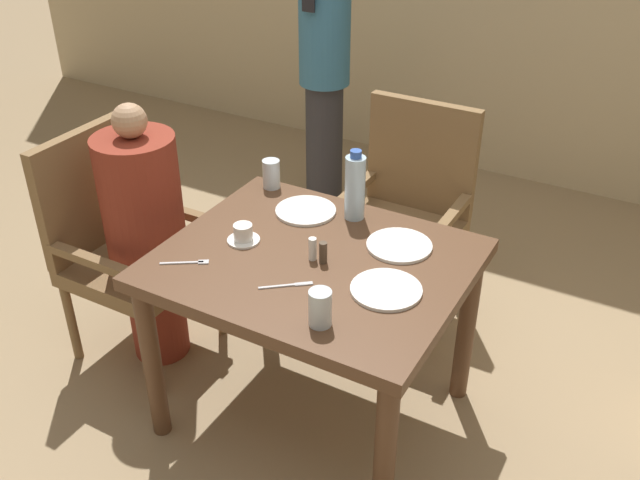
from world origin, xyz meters
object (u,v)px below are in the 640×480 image
(plate_main_right, at_px, (386,290))
(glass_tall_near, at_px, (320,308))
(diner_in_left_chair, at_px, (146,235))
(teacup_with_saucer, at_px, (243,234))
(standing_host, at_px, (324,63))
(water_bottle, at_px, (355,187))
(plate_dessert_center, at_px, (399,245))
(plate_main_left, at_px, (306,211))
(glass_tall_mid, at_px, (271,174))
(chair_left_side, at_px, (121,240))
(chair_far_side, at_px, (406,207))

(plate_main_right, xyz_separation_m, glass_tall_near, (-0.10, -0.25, 0.05))
(glass_tall_near, bearing_deg, plate_main_right, 67.87)
(diner_in_left_chair, xyz_separation_m, teacup_with_saucer, (0.50, -0.03, 0.17))
(standing_host, xyz_separation_m, water_bottle, (0.79, -1.19, -0.02))
(plate_dessert_center, distance_m, glass_tall_near, 0.53)
(standing_host, height_order, plate_dessert_center, standing_host)
(standing_host, relative_size, teacup_with_saucer, 13.67)
(plate_main_left, distance_m, glass_tall_mid, 0.26)
(chair_left_side, relative_size, plate_main_left, 4.17)
(chair_left_side, xyz_separation_m, plate_dessert_center, (1.16, 0.21, 0.21))
(chair_left_side, distance_m, glass_tall_mid, 0.69)
(chair_left_side, bearing_deg, teacup_with_saucer, -2.35)
(chair_far_side, bearing_deg, diner_in_left_chair, -132.88)
(chair_left_side, height_order, plate_main_right, chair_left_side)
(diner_in_left_chair, height_order, chair_far_side, diner_in_left_chair)
(plate_main_left, distance_m, water_bottle, 0.23)
(standing_host, distance_m, plate_dessert_center, 1.67)
(chair_left_side, distance_m, glass_tall_near, 1.20)
(plate_main_left, bearing_deg, teacup_with_saucer, -106.59)
(chair_left_side, height_order, plate_dessert_center, chair_left_side)
(chair_far_side, distance_m, standing_host, 1.10)
(chair_far_side, height_order, water_bottle, water_bottle)
(teacup_with_saucer, bearing_deg, chair_far_side, 72.27)
(chair_left_side, xyz_separation_m, standing_host, (0.13, 1.52, 0.35))
(plate_main_right, bearing_deg, chair_left_side, 177.36)
(chair_left_side, height_order, water_bottle, water_bottle)
(standing_host, relative_size, plate_main_right, 6.94)
(chair_left_side, relative_size, glass_tall_near, 8.17)
(plate_main_left, xyz_separation_m, plate_main_right, (0.49, -0.33, 0.00))
(standing_host, bearing_deg, teacup_with_saucer, -71.36)
(glass_tall_near, bearing_deg, plate_main_left, 123.89)
(plate_dessert_center, bearing_deg, water_bottle, 154.44)
(chair_far_side, bearing_deg, plate_main_right, -71.38)
(plate_main_left, xyz_separation_m, glass_tall_near, (0.39, -0.58, 0.05))
(teacup_with_saucer, bearing_deg, standing_host, 108.64)
(chair_far_side, relative_size, plate_dessert_center, 4.17)
(diner_in_left_chair, height_order, plate_dessert_center, diner_in_left_chair)
(teacup_with_saucer, relative_size, water_bottle, 0.43)
(diner_in_left_chair, bearing_deg, chair_far_side, 47.12)
(plate_main_left, relative_size, teacup_with_saucer, 1.97)
(diner_in_left_chair, bearing_deg, teacup_with_saucer, -3.03)
(plate_main_left, relative_size, plate_dessert_center, 1.00)
(plate_main_right, distance_m, glass_tall_mid, 0.85)
(plate_dessert_center, xyz_separation_m, water_bottle, (-0.24, 0.11, 0.12))
(water_bottle, distance_m, glass_tall_mid, 0.42)
(chair_left_side, xyz_separation_m, teacup_with_saucer, (0.65, -0.03, 0.23))
(water_bottle, bearing_deg, plate_main_right, -50.92)
(chair_left_side, relative_size, standing_host, 0.60)
(plate_dessert_center, bearing_deg, plate_main_right, -74.89)
(plate_dessert_center, bearing_deg, chair_left_side, -169.64)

